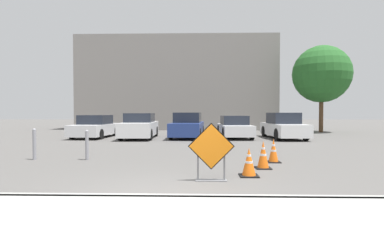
{
  "coord_description": "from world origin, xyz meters",
  "views": [
    {
      "loc": [
        0.74,
        -5.15,
        1.59
      ],
      "look_at": [
        0.32,
        10.11,
        1.17
      ],
      "focal_mm": 28.0,
      "sensor_mm": 36.0,
      "label": 1
    }
  ],
  "objects_px": {
    "traffic_cone_nearest": "(249,162)",
    "parked_car_fourth": "(234,127)",
    "traffic_cone_third": "(273,151)",
    "parked_car_fifth": "(283,127)",
    "parked_car_nearest": "(95,127)",
    "bollard_second": "(34,143)",
    "road_closed_sign": "(211,151)",
    "parked_car_third": "(188,126)",
    "bollard_nearest": "(87,144)",
    "parked_car_second": "(140,127)",
    "traffic_cone_second": "(263,155)"
  },
  "relations": [
    {
      "from": "traffic_cone_nearest",
      "to": "parked_car_fourth",
      "type": "distance_m",
      "value": 11.07
    },
    {
      "from": "traffic_cone_third",
      "to": "parked_car_fifth",
      "type": "distance_m",
      "value": 8.98
    },
    {
      "from": "parked_car_fourth",
      "to": "traffic_cone_nearest",
      "type": "bearing_deg",
      "value": 82.81
    },
    {
      "from": "parked_car_nearest",
      "to": "bollard_second",
      "type": "relative_size",
      "value": 4.03
    },
    {
      "from": "traffic_cone_nearest",
      "to": "bollard_second",
      "type": "xyz_separation_m",
      "value": [
        -6.72,
        2.38,
        0.21
      ]
    },
    {
      "from": "traffic_cone_third",
      "to": "parked_car_nearest",
      "type": "xyz_separation_m",
      "value": [
        -8.85,
        8.97,
        0.28
      ]
    },
    {
      "from": "road_closed_sign",
      "to": "bollard_second",
      "type": "distance_m",
      "value": 6.47
    },
    {
      "from": "traffic_cone_nearest",
      "to": "parked_car_third",
      "type": "bearing_deg",
      "value": 100.27
    },
    {
      "from": "parked_car_nearest",
      "to": "parked_car_fifth",
      "type": "bearing_deg",
      "value": -179.33
    },
    {
      "from": "parked_car_fifth",
      "to": "bollard_second",
      "type": "bearing_deg",
      "value": 35.01
    },
    {
      "from": "traffic_cone_nearest",
      "to": "traffic_cone_third",
      "type": "distance_m",
      "value": 2.35
    },
    {
      "from": "parked_car_nearest",
      "to": "traffic_cone_third",
      "type": "bearing_deg",
      "value": 137.29
    },
    {
      "from": "parked_car_fifth",
      "to": "bollard_nearest",
      "type": "xyz_separation_m",
      "value": [
        -8.73,
        -8.25,
        -0.18
      ]
    },
    {
      "from": "road_closed_sign",
      "to": "parked_car_nearest",
      "type": "height_order",
      "value": "parked_car_nearest"
    },
    {
      "from": "traffic_cone_third",
      "to": "road_closed_sign",
      "type": "bearing_deg",
      "value": -128.11
    },
    {
      "from": "parked_car_fifth",
      "to": "parked_car_fourth",
      "type": "bearing_deg",
      "value": -10.97
    },
    {
      "from": "parked_car_second",
      "to": "parked_car_fifth",
      "type": "xyz_separation_m",
      "value": [
        8.65,
        0.07,
        0.0
      ]
    },
    {
      "from": "traffic_cone_second",
      "to": "bollard_second",
      "type": "relative_size",
      "value": 0.74
    },
    {
      "from": "traffic_cone_second",
      "to": "bollard_nearest",
      "type": "xyz_separation_m",
      "value": [
        -5.51,
        1.35,
        0.15
      ]
    },
    {
      "from": "traffic_cone_third",
      "to": "bollard_second",
      "type": "relative_size",
      "value": 0.71
    },
    {
      "from": "road_closed_sign",
      "to": "parked_car_second",
      "type": "relative_size",
      "value": 0.3
    },
    {
      "from": "traffic_cone_second",
      "to": "parked_car_fourth",
      "type": "height_order",
      "value": "parked_car_fourth"
    },
    {
      "from": "road_closed_sign",
      "to": "bollard_nearest",
      "type": "relative_size",
      "value": 1.34
    },
    {
      "from": "traffic_cone_nearest",
      "to": "traffic_cone_third",
      "type": "height_order",
      "value": "traffic_cone_third"
    },
    {
      "from": "parked_car_second",
      "to": "parked_car_third",
      "type": "xyz_separation_m",
      "value": [
        2.89,
        0.36,
        0.01
      ]
    },
    {
      "from": "traffic_cone_third",
      "to": "parked_car_third",
      "type": "height_order",
      "value": "parked_car_third"
    },
    {
      "from": "bollard_nearest",
      "to": "traffic_cone_nearest",
      "type": "bearing_deg",
      "value": -25.69
    },
    {
      "from": "traffic_cone_second",
      "to": "parked_car_third",
      "type": "relative_size",
      "value": 0.18
    },
    {
      "from": "parked_car_third",
      "to": "traffic_cone_second",
      "type": "bearing_deg",
      "value": 108.39
    },
    {
      "from": "traffic_cone_second",
      "to": "parked_car_fifth",
      "type": "relative_size",
      "value": 0.18
    },
    {
      "from": "parked_car_fourth",
      "to": "traffic_cone_third",
      "type": "bearing_deg",
      "value": 88.79
    },
    {
      "from": "traffic_cone_third",
      "to": "parked_car_second",
      "type": "height_order",
      "value": "parked_car_second"
    },
    {
      "from": "traffic_cone_third",
      "to": "bollard_nearest",
      "type": "relative_size",
      "value": 0.74
    },
    {
      "from": "parked_car_second",
      "to": "parked_car_fourth",
      "type": "distance_m",
      "value": 5.79
    },
    {
      "from": "traffic_cone_third",
      "to": "parked_car_fifth",
      "type": "bearing_deg",
      "value": 72.64
    },
    {
      "from": "parked_car_third",
      "to": "parked_car_fourth",
      "type": "distance_m",
      "value": 2.88
    },
    {
      "from": "traffic_cone_second",
      "to": "traffic_cone_nearest",
      "type": "bearing_deg",
      "value": -118.73
    },
    {
      "from": "parked_car_second",
      "to": "parked_car_third",
      "type": "bearing_deg",
      "value": -174.55
    },
    {
      "from": "road_closed_sign",
      "to": "traffic_cone_third",
      "type": "relative_size",
      "value": 1.81
    },
    {
      "from": "parked_car_fourth",
      "to": "parked_car_third",
      "type": "bearing_deg",
      "value": -0.43
    },
    {
      "from": "traffic_cone_third",
      "to": "bollard_second",
      "type": "bearing_deg",
      "value": 177.72
    },
    {
      "from": "road_closed_sign",
      "to": "bollard_nearest",
      "type": "xyz_separation_m",
      "value": [
        -4.0,
        2.93,
        -0.17
      ]
    },
    {
      "from": "parked_car_fifth",
      "to": "bollard_second",
      "type": "relative_size",
      "value": 4.25
    },
    {
      "from": "road_closed_sign",
      "to": "traffic_cone_second",
      "type": "height_order",
      "value": "road_closed_sign"
    },
    {
      "from": "traffic_cone_nearest",
      "to": "parked_car_fifth",
      "type": "relative_size",
      "value": 0.16
    },
    {
      "from": "traffic_cone_third",
      "to": "bollard_nearest",
      "type": "height_order",
      "value": "bollard_nearest"
    },
    {
      "from": "traffic_cone_nearest",
      "to": "parked_car_fifth",
      "type": "bearing_deg",
      "value": 70.42
    },
    {
      "from": "traffic_cone_third",
      "to": "parked_car_nearest",
      "type": "height_order",
      "value": "parked_car_nearest"
    },
    {
      "from": "parked_car_nearest",
      "to": "parked_car_third",
      "type": "xyz_separation_m",
      "value": [
        5.77,
        -0.11,
        0.07
      ]
    },
    {
      "from": "bollard_nearest",
      "to": "parked_car_fifth",
      "type": "bearing_deg",
      "value": 43.38
    }
  ]
}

